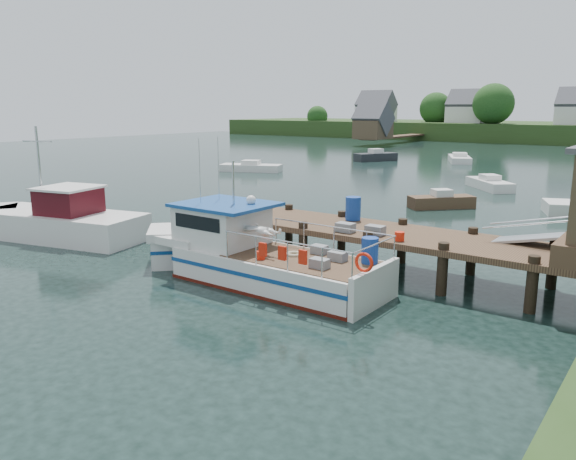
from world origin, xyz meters
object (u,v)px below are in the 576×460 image
Objects in this scene: dock at (530,222)px; moored_d at (460,159)px; lobster_boat at (250,255)px; moored_b at (489,184)px; moored_rowboat at (441,201)px; work_boat at (53,221)px; moored_e at (376,156)px; moored_a at (251,167)px.

moored_d is at bearing 111.99° from dock.
dock is 8.48m from lobster_boat.
lobster_boat is at bearing -76.70° from moored_b.
moored_rowboat is at bearing 90.16° from lobster_boat.
work_boat is 39.98m from moored_e.
moored_rowboat is 8.95m from moored_b.
dock reaches higher than moored_a.
moored_rowboat is at bearing -24.12° from moored_a.
moored_a is (-20.09, 7.63, -0.03)m from moored_rowboat.
moored_e is (-5.28, 39.62, -0.28)m from work_boat.
work_boat is 1.53× the size of moored_d.
lobster_boat is at bearing -50.31° from moored_e.
dock is at bearing -76.46° from moored_rowboat.
work_boat is at bearing -72.21° from moored_a.
moored_a is (-27.63, 20.56, -1.88)m from dock.
lobster_boat is 2.02× the size of moored_e.
moored_b is (-0.08, 8.95, -0.02)m from moored_rowboat.
lobster_boat reaches higher than dock.
moored_a is at bearing 97.73° from work_boat.
moored_d is at bearing 73.65° from work_boat.
moored_b is at bearing 90.41° from lobster_boat.
dock is 3.81× the size of moored_b.
dock is at bearing -39.05° from moored_e.
work_boat is 1.90× the size of moored_e.
moored_d is at bearing 101.34° from lobster_boat.
moored_b is (20.01, 1.32, 0.01)m from moored_a.
work_boat is at bearing -168.00° from dock.
moored_rowboat is 0.62× the size of moored_a.
moored_e is at bearing 108.20° from moored_rowboat.
moored_b is at bearing 0.45° from moored_a.
moored_rowboat reaches higher than moored_a.
dock is at bearing -39.97° from moored_a.
moored_rowboat reaches higher than moored_d.
moored_b is 0.74× the size of moored_d.
lobster_boat is 10.61m from work_boat.
work_boat reaches higher than dock.
moored_e is at bearing -148.12° from moored_d.
dock is 2.82× the size of moored_d.
moored_b reaches higher than moored_a.
dock is at bearing 25.01° from lobster_boat.
lobster_boat is 42.34m from moored_e.
moored_b is 21.07m from moored_e.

